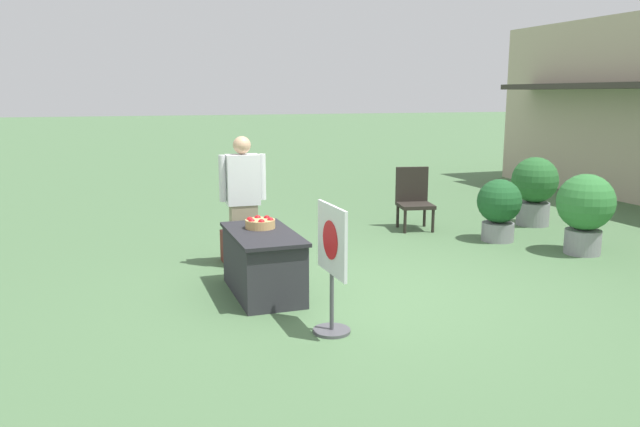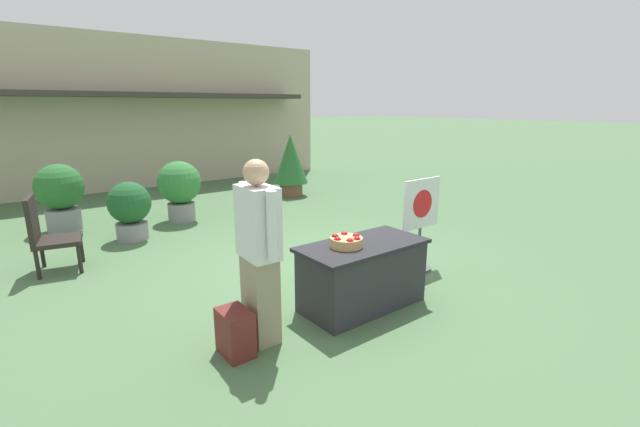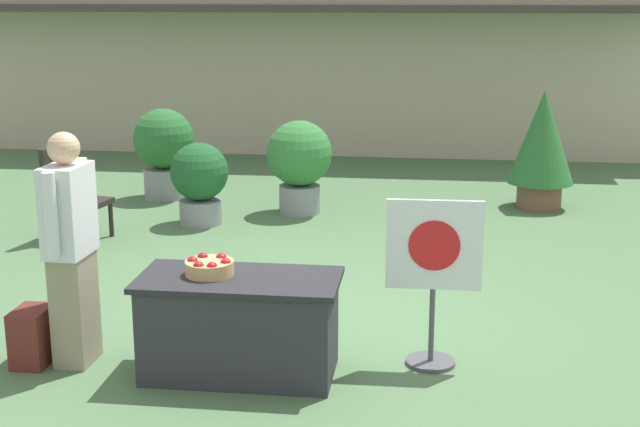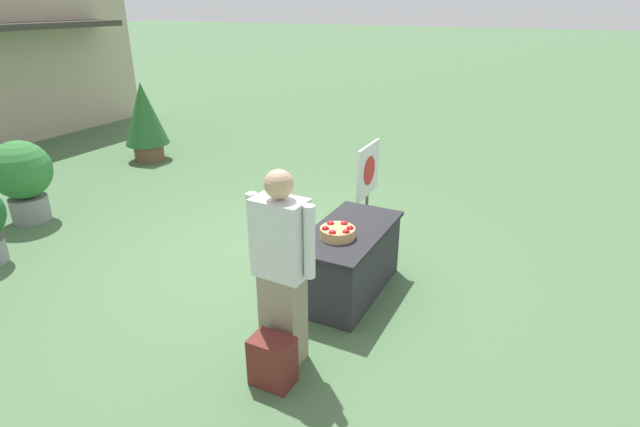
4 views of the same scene
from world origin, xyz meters
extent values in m
plane|color=#4C7047|center=(0.00, 0.00, 0.00)|extent=(120.00, 120.00, 0.00)
cube|color=#2D2D33|center=(-0.33, -1.01, 0.34)|extent=(1.33, 0.66, 0.68)
cube|color=#242428|center=(-0.33, -1.01, 0.70)|extent=(1.41, 0.70, 0.04)
cylinder|color=tan|center=(-0.54, -0.98, 0.77)|extent=(0.34, 0.34, 0.10)
sphere|color=red|center=(-0.42, -0.99, 0.81)|extent=(0.08, 0.08, 0.08)
sphere|color=red|center=(-0.48, -0.87, 0.81)|extent=(0.08, 0.08, 0.08)
sphere|color=#A30F14|center=(-0.62, -0.88, 0.81)|extent=(0.08, 0.08, 0.08)
sphere|color=red|center=(-0.67, -0.98, 0.81)|extent=(0.08, 0.08, 0.08)
sphere|color=red|center=(-0.59, -1.09, 0.81)|extent=(0.08, 0.08, 0.08)
sphere|color=red|center=(-0.50, -1.09, 0.81)|extent=(0.08, 0.08, 0.08)
cube|color=gray|center=(-1.56, -0.96, 0.41)|extent=(0.25, 0.35, 0.82)
cube|color=silver|center=(-1.56, -0.96, 1.15)|extent=(0.28, 0.43, 0.65)
sphere|color=tan|center=(-1.56, -0.96, 1.59)|extent=(0.23, 0.23, 0.23)
cylinder|color=silver|center=(-1.55, -0.70, 1.18)|extent=(0.09, 0.09, 0.60)
cylinder|color=silver|center=(-1.57, -1.22, 1.18)|extent=(0.09, 0.09, 0.60)
cube|color=maroon|center=(-1.87, -1.03, 0.21)|extent=(0.24, 0.34, 0.42)
cylinder|color=#4C4C51|center=(1.01, -0.67, 0.01)|extent=(0.36, 0.36, 0.03)
cylinder|color=#4C4C51|center=(1.01, -0.67, 0.31)|extent=(0.04, 0.04, 0.55)
cube|color=silver|center=(1.01, -0.67, 0.91)|extent=(0.68, 0.04, 0.65)
cylinder|color=red|center=(1.01, -0.69, 0.91)|extent=(0.37, 0.01, 0.37)
cylinder|color=gray|center=(-0.62, 3.72, 0.17)|extent=(0.50, 0.50, 0.35)
sphere|color=#337A38|center=(-0.62, 3.72, 0.74)|extent=(0.80, 0.80, 0.80)
cylinder|color=brown|center=(2.32, 4.37, 0.16)|extent=(0.55, 0.55, 0.32)
cone|color=#28662D|center=(2.32, 4.37, 0.90)|extent=(0.82, 0.82, 1.16)
camera|label=1|loc=(6.29, -2.62, 2.24)|focal=35.00mm
camera|label=2|loc=(-3.34, -4.17, 2.15)|focal=24.00mm
camera|label=3|loc=(0.98, -6.78, 2.65)|focal=50.00mm
camera|label=4|loc=(-4.54, -2.80, 2.85)|focal=28.00mm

